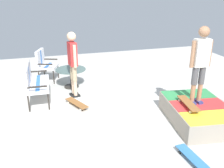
{
  "coord_description": "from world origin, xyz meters",
  "views": [
    {
      "loc": [
        -5.06,
        1.68,
        2.87
      ],
      "look_at": [
        0.27,
        0.12,
        0.7
      ],
      "focal_mm": 40.15,
      "sensor_mm": 36.0,
      "label": 1
    }
  ],
  "objects": [
    {
      "name": "ground_plane",
      "position": [
        0.0,
        0.0,
        -0.05
      ],
      "size": [
        12.0,
        12.0,
        0.1
      ],
      "primitive_type": "cube",
      "color": "beige"
    },
    {
      "name": "skateboard_on_ramp",
      "position": [
        -0.84,
        -1.27,
        0.52
      ],
      "size": [
        0.82,
        0.31,
        0.1
      ],
      "color": "brown",
      "rests_on": "skate_ramp"
    },
    {
      "name": "person_watching",
      "position": [
        1.41,
        0.88,
        1.06
      ],
      "size": [
        0.47,
        0.28,
        1.79
      ],
      "color": "black",
      "rests_on": "ground_plane"
    },
    {
      "name": "patio_bench",
      "position": [
        1.34,
        1.94,
        0.62
      ],
      "size": [
        1.27,
        0.6,
        1.02
      ],
      "color": "#2D2823",
      "rests_on": "ground_plane"
    },
    {
      "name": "skateboard_by_bench",
      "position": [
        0.74,
        0.93,
        0.08
      ],
      "size": [
        0.81,
        0.52,
        0.1
      ],
      "color": "brown",
      "rests_on": "ground_plane"
    },
    {
      "name": "person_skater",
      "position": [
        -0.7,
        -1.54,
        1.42
      ],
      "size": [
        0.25,
        0.48,
        1.7
      ],
      "color": "navy",
      "rests_on": "skate_ramp"
    },
    {
      "name": "skateboard_spare",
      "position": [
        -2.01,
        -0.68,
        0.08
      ],
      "size": [
        0.81,
        0.25,
        0.1
      ],
      "color": "#3372B2",
      "rests_on": "ground_plane"
    },
    {
      "name": "patio_table",
      "position": [
        2.1,
        0.88,
        0.4
      ],
      "size": [
        0.9,
        0.9,
        0.57
      ],
      "color": "#2D2823",
      "rests_on": "ground_plane"
    },
    {
      "name": "skate_ramp",
      "position": [
        -0.81,
        -1.61,
        0.21
      ],
      "size": [
        1.93,
        2.01,
        0.43
      ],
      "color": "gray",
      "rests_on": "ground_plane"
    },
    {
      "name": "patio_chair_near_house",
      "position": [
        2.9,
        1.6,
        0.61
      ],
      "size": [
        0.77,
        0.73,
        1.02
      ],
      "color": "#2D2823",
      "rests_on": "ground_plane"
    }
  ]
}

